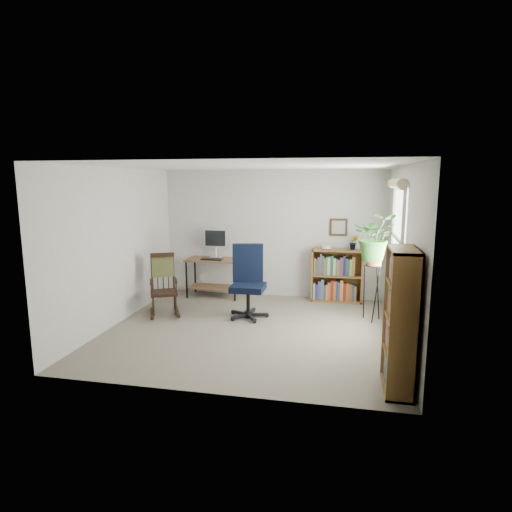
% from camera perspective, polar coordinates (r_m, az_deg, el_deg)
% --- Properties ---
extents(floor, '(4.20, 4.00, 0.00)m').
position_cam_1_polar(floor, '(6.50, -0.71, -9.76)').
color(floor, gray).
rests_on(floor, ground).
extents(ceiling, '(4.20, 4.00, 0.00)m').
position_cam_1_polar(ceiling, '(6.12, -0.76, 11.90)').
color(ceiling, white).
rests_on(ceiling, ground).
extents(wall_back, '(4.20, 0.00, 2.40)m').
position_cam_1_polar(wall_back, '(8.14, 2.25, 2.95)').
color(wall_back, '#BBBBB7').
rests_on(wall_back, ground).
extents(wall_front, '(4.20, 0.00, 2.40)m').
position_cam_1_polar(wall_front, '(4.30, -6.39, -3.46)').
color(wall_front, '#BBBBB7').
rests_on(wall_front, ground).
extents(wall_left, '(0.00, 4.00, 2.40)m').
position_cam_1_polar(wall_left, '(6.95, -17.93, 1.26)').
color(wall_left, '#BBBBB7').
rests_on(wall_left, ground).
extents(wall_right, '(0.00, 4.00, 2.40)m').
position_cam_1_polar(wall_right, '(6.11, 18.88, 0.07)').
color(wall_right, '#BBBBB7').
rests_on(wall_right, ground).
extents(window, '(0.12, 1.20, 1.50)m').
position_cam_1_polar(window, '(6.37, 18.29, 2.31)').
color(window, silver).
rests_on(window, wall_right).
extents(desk, '(1.02, 0.56, 0.73)m').
position_cam_1_polar(desk, '(8.24, -5.61, -2.89)').
color(desk, brown).
rests_on(desk, floor).
extents(monitor, '(0.46, 0.16, 0.56)m').
position_cam_1_polar(monitor, '(8.26, -5.40, 1.71)').
color(monitor, silver).
rests_on(monitor, desk).
extents(keyboard, '(0.40, 0.15, 0.02)m').
position_cam_1_polar(keyboard, '(8.06, -5.90, -0.44)').
color(keyboard, black).
rests_on(keyboard, desk).
extents(office_chair, '(0.79, 0.79, 1.20)m').
position_cam_1_polar(office_chair, '(6.87, -1.06, -3.44)').
color(office_chair, black).
rests_on(office_chair, floor).
extents(rocking_chair, '(0.86, 1.03, 1.03)m').
position_cam_1_polar(rocking_chair, '(7.21, -12.23, -3.72)').
color(rocking_chair, black).
rests_on(rocking_chair, floor).
extents(low_bookshelf, '(0.92, 0.31, 0.97)m').
position_cam_1_polar(low_bookshelf, '(7.98, 10.72, -2.57)').
color(low_bookshelf, brown).
rests_on(low_bookshelf, floor).
extents(tall_bookshelf, '(0.29, 0.67, 1.52)m').
position_cam_1_polar(tall_bookshelf, '(4.74, 18.68, -8.15)').
color(tall_bookshelf, brown).
rests_on(tall_bookshelf, floor).
extents(plant_stand, '(0.37, 0.37, 1.04)m').
position_cam_1_polar(plant_stand, '(7.02, 15.30, -4.17)').
color(plant_stand, black).
rests_on(plant_stand, floor).
extents(spider_plant, '(1.69, 1.88, 1.46)m').
position_cam_1_polar(spider_plant, '(6.83, 15.76, 5.44)').
color(spider_plant, '#2D6623').
rests_on(spider_plant, plant_stand).
extents(potted_plant_small, '(0.13, 0.24, 0.11)m').
position_cam_1_polar(potted_plant_small, '(7.90, 12.88, 1.20)').
color(potted_plant_small, '#2D6623').
rests_on(potted_plant_small, low_bookshelf).
extents(framed_picture, '(0.32, 0.04, 0.32)m').
position_cam_1_polar(framed_picture, '(7.99, 10.94, 3.78)').
color(framed_picture, black).
rests_on(framed_picture, wall_back).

